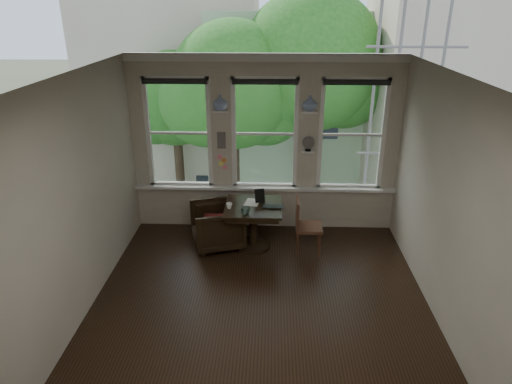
{
  "coord_description": "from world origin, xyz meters",
  "views": [
    {
      "loc": [
        0.14,
        -5.19,
        3.74
      ],
      "look_at": [
        -0.1,
        0.9,
        1.2
      ],
      "focal_mm": 32.0,
      "sensor_mm": 36.0,
      "label": 1
    }
  ],
  "objects_px": {
    "side_chair_right": "(309,226)",
    "table": "(253,227)",
    "mug": "(229,206)",
    "armchair_left": "(217,225)",
    "laptop": "(273,208)"
  },
  "relations": [
    {
      "from": "side_chair_right",
      "to": "mug",
      "type": "xyz_separation_m",
      "value": [
        -1.26,
        0.0,
        0.34
      ]
    },
    {
      "from": "side_chair_right",
      "to": "armchair_left",
      "type": "bearing_deg",
      "value": 84.2
    },
    {
      "from": "armchair_left",
      "to": "mug",
      "type": "height_order",
      "value": "mug"
    },
    {
      "from": "table",
      "to": "armchair_left",
      "type": "bearing_deg",
      "value": 176.43
    },
    {
      "from": "armchair_left",
      "to": "laptop",
      "type": "bearing_deg",
      "value": 63.96
    },
    {
      "from": "table",
      "to": "mug",
      "type": "bearing_deg",
      "value": -161.48
    },
    {
      "from": "side_chair_right",
      "to": "laptop",
      "type": "xyz_separation_m",
      "value": [
        -0.57,
        0.01,
        0.3
      ]
    },
    {
      "from": "laptop",
      "to": "table",
      "type": "bearing_deg",
      "value": 163.45
    },
    {
      "from": "armchair_left",
      "to": "laptop",
      "type": "distance_m",
      "value": 1.01
    },
    {
      "from": "side_chair_right",
      "to": "mug",
      "type": "bearing_deg",
      "value": 90.38
    },
    {
      "from": "laptop",
      "to": "mug",
      "type": "xyz_separation_m",
      "value": [
        -0.68,
        -0.01,
        0.03
      ]
    },
    {
      "from": "side_chair_right",
      "to": "laptop",
      "type": "relative_size",
      "value": 2.73
    },
    {
      "from": "laptop",
      "to": "side_chair_right",
      "type": "bearing_deg",
      "value": 1.96
    },
    {
      "from": "table",
      "to": "armchair_left",
      "type": "xyz_separation_m",
      "value": [
        -0.6,
        0.04,
        -0.01
      ]
    },
    {
      "from": "side_chair_right",
      "to": "table",
      "type": "bearing_deg",
      "value": 82.36
    }
  ]
}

